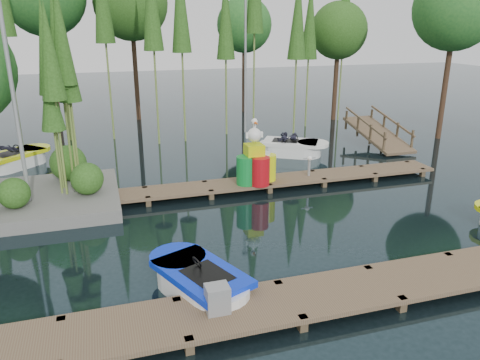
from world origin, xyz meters
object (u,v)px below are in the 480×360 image
object	(u,v)px
utility_cabinet	(217,299)
drum_cluster	(255,164)
boat_yellow_far	(16,159)
boat_blue	(200,283)
yellow_barrel	(267,167)

from	to	relation	value
utility_cabinet	drum_cluster	distance (m)	7.51
boat_yellow_far	drum_cluster	world-z (taller)	drum_cluster
boat_blue	drum_cluster	world-z (taller)	drum_cluster
boat_yellow_far	yellow_barrel	xyz separation A→B (m)	(8.68, -5.29, 0.45)
boat_yellow_far	utility_cabinet	xyz separation A→B (m)	(5.11, -12.29, 0.27)
utility_cabinet	yellow_barrel	size ratio (longest dim) A/B	0.60
boat_yellow_far	drum_cluster	size ratio (longest dim) A/B	1.34
yellow_barrel	boat_yellow_far	bearing A→B (deg)	148.62
drum_cluster	boat_yellow_far	bearing A→B (deg)	146.36
yellow_barrel	drum_cluster	xyz separation A→B (m)	(-0.49, -0.16, 0.20)
boat_blue	utility_cabinet	xyz separation A→B (m)	(0.09, -1.15, 0.30)
boat_blue	yellow_barrel	size ratio (longest dim) A/B	3.37
utility_cabinet	drum_cluster	bearing A→B (deg)	65.75
yellow_barrel	drum_cluster	world-z (taller)	drum_cluster
boat_yellow_far	utility_cabinet	world-z (taller)	boat_yellow_far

